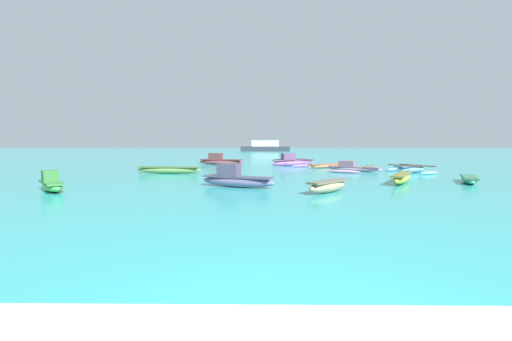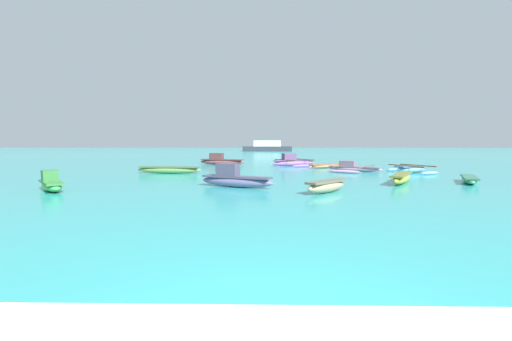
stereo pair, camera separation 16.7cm
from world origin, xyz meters
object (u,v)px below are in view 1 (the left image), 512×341
(moored_boat_1, at_px, (236,179))
(moored_boat_7, at_px, (469,179))
(moored_boat_3, at_px, (411,169))
(moored_boat_0, at_px, (327,165))
(moored_boat_2, at_px, (220,161))
(moored_boat_8, at_px, (169,170))
(moored_boat_6, at_px, (353,168))
(moored_boat_9, at_px, (51,184))
(distant_ferry, at_px, (265,147))
(moored_boat_4, at_px, (402,178))
(moored_boat_5, at_px, (328,186))
(moored_boat_10, at_px, (293,162))

(moored_boat_1, xyz_separation_m, moored_boat_7, (11.16, 1.74, -0.17))
(moored_boat_3, height_order, moored_boat_7, moored_boat_3)
(moored_boat_0, distance_m, moored_boat_2, 9.29)
(moored_boat_0, distance_m, moored_boat_8, 11.93)
(moored_boat_6, height_order, moored_boat_9, moored_boat_9)
(moored_boat_8, height_order, distant_ferry, distant_ferry)
(moored_boat_0, bearing_deg, moored_boat_7, -101.62)
(moored_boat_1, relative_size, moored_boat_9, 1.51)
(moored_boat_9, bearing_deg, moored_boat_7, 59.22)
(moored_boat_1, relative_size, moored_boat_4, 1.01)
(moored_boat_6, bearing_deg, moored_boat_2, 179.40)
(moored_boat_9, bearing_deg, moored_boat_5, 48.37)
(moored_boat_0, relative_size, moored_boat_8, 0.83)
(moored_boat_1, height_order, moored_boat_4, moored_boat_1)
(moored_boat_1, xyz_separation_m, moored_boat_3, (10.74, 7.21, -0.12))
(moored_boat_0, xyz_separation_m, moored_boat_2, (-8.62, 3.45, 0.17))
(moored_boat_6, bearing_deg, moored_boat_3, 14.60)
(moored_boat_8, bearing_deg, moored_boat_7, -9.79)
(distant_ferry, bearing_deg, moored_boat_1, -92.06)
(moored_boat_1, height_order, moored_boat_8, moored_boat_1)
(moored_boat_6, distance_m, moored_boat_8, 12.13)
(moored_boat_8, xyz_separation_m, moored_boat_9, (-2.69, -7.68, 0.04))
(moored_boat_5, relative_size, moored_boat_7, 0.75)
(distant_ferry, bearing_deg, moored_boat_4, -84.34)
(moored_boat_5, distance_m, moored_boat_6, 10.56)
(moored_boat_2, bearing_deg, distant_ferry, 100.79)
(moored_boat_0, xyz_separation_m, moored_boat_3, (4.55, -4.18, 0.06))
(moored_boat_4, height_order, moored_boat_7, moored_boat_4)
(moored_boat_2, relative_size, moored_boat_4, 1.24)
(moored_boat_1, relative_size, moored_boat_7, 1.24)
(moored_boat_0, xyz_separation_m, moored_boat_6, (1.13, -3.04, 0.05))
(moored_boat_0, distance_m, moored_boat_10, 3.26)
(moored_boat_2, bearing_deg, moored_boat_0, -5.22)
(moored_boat_0, bearing_deg, moored_boat_3, -81.45)
(moored_boat_9, bearing_deg, moored_boat_6, 83.27)
(moored_boat_3, bearing_deg, moored_boat_0, 112.77)
(moored_boat_0, height_order, moored_boat_6, moored_boat_6)
(moored_boat_9, xyz_separation_m, distant_ferry, (9.49, 60.82, 0.66))
(moored_boat_8, distance_m, moored_boat_10, 11.02)
(moored_boat_0, relative_size, moored_boat_6, 0.81)
(distant_ferry, bearing_deg, moored_boat_3, -80.68)
(moored_boat_4, relative_size, moored_boat_5, 1.62)
(moored_boat_6, xyz_separation_m, moored_boat_10, (-3.57, 5.20, 0.11))
(moored_boat_5, height_order, moored_boat_9, moored_boat_9)
(moored_boat_3, distance_m, moored_boat_9, 19.97)
(moored_boat_8, bearing_deg, moored_boat_5, -37.00)
(moored_boat_9, height_order, moored_boat_10, moored_boat_10)
(moored_boat_0, bearing_deg, moored_boat_4, -118.98)
(moored_boat_4, height_order, moored_boat_9, moored_boat_9)
(moored_boat_2, relative_size, moored_boat_5, 2.01)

